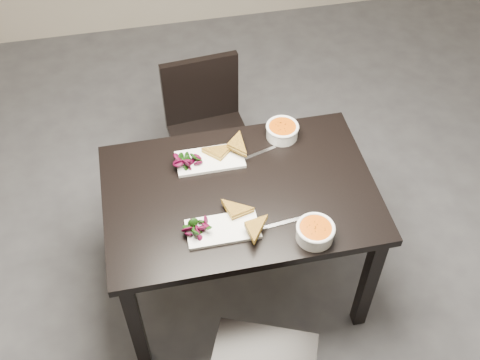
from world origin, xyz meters
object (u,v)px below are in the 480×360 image
(plate_near, at_px, (223,229))
(soup_bowl_near, at_px, (315,231))
(chair_far, at_px, (207,125))
(soup_bowl_far, at_px, (282,130))
(plate_far, at_px, (210,160))
(table, at_px, (240,205))

(plate_near, relative_size, soup_bowl_near, 1.88)
(chair_far, height_order, soup_bowl_near, chair_far)
(soup_bowl_far, bearing_deg, plate_near, -127.62)
(soup_bowl_near, bearing_deg, soup_bowl_far, 88.33)
(chair_far, xyz_separation_m, plate_far, (-0.06, -0.52, 0.27))
(chair_far, height_order, plate_far, chair_far)
(plate_near, height_order, soup_bowl_far, soup_bowl_far)
(table, xyz_separation_m, plate_near, (-0.11, -0.20, 0.11))
(plate_near, distance_m, soup_bowl_near, 0.38)
(table, bearing_deg, soup_bowl_far, 47.94)
(chair_far, bearing_deg, table, -92.79)
(soup_bowl_near, bearing_deg, table, 128.68)
(plate_near, xyz_separation_m, soup_bowl_far, (0.38, 0.49, 0.03))
(soup_bowl_near, xyz_separation_m, plate_far, (-0.35, 0.51, -0.03))
(soup_bowl_far, bearing_deg, soup_bowl_near, -91.67)
(plate_far, bearing_deg, plate_near, -92.14)
(plate_far, height_order, soup_bowl_far, soup_bowl_far)
(plate_near, xyz_separation_m, plate_far, (0.02, 0.40, 0.00))
(plate_near, bearing_deg, table, 60.10)
(table, distance_m, soup_bowl_far, 0.42)
(chair_far, bearing_deg, plate_near, -100.43)
(soup_bowl_far, bearing_deg, plate_far, -166.18)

